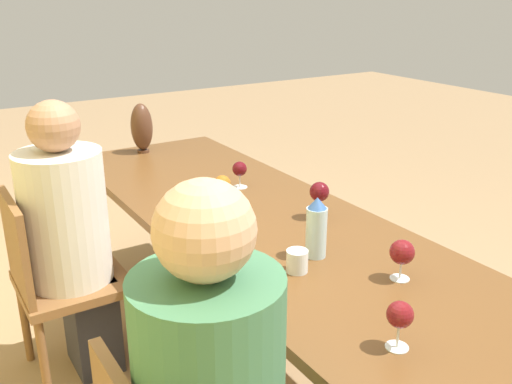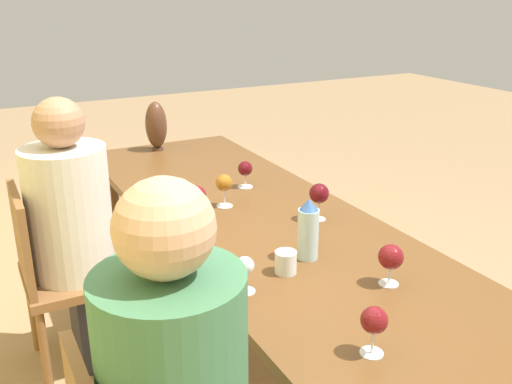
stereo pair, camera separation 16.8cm
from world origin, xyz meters
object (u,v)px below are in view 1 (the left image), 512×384
at_px(chair_far, 56,278).
at_px(person_far, 70,235).
at_px(wine_glass_1, 198,197).
at_px(wine_glass_4, 402,253).
at_px(water_tumbler, 297,261).
at_px(wine_glass_0, 261,268).
at_px(wine_glass_2, 319,192).
at_px(wine_glass_3, 222,185).
at_px(wine_glass_6, 240,170).
at_px(water_bottle, 316,228).
at_px(vase, 142,127).
at_px(wine_glass_5, 400,316).

bearing_deg(chair_far, person_far, -90.00).
height_order(wine_glass_1, wine_glass_4, wine_glass_1).
xyz_separation_m(water_tumbler, wine_glass_0, (-0.05, 0.18, 0.05)).
bearing_deg(wine_glass_2, wine_glass_0, 126.00).
bearing_deg(wine_glass_3, wine_glass_6, -46.68).
xyz_separation_m(wine_glass_3, wine_glass_6, (0.18, -0.19, -0.02)).
bearing_deg(water_tumbler, chair_far, 33.77).
relative_size(water_bottle, wine_glass_0, 1.84).
bearing_deg(wine_glass_2, wine_glass_4, 170.00).
relative_size(wine_glass_3, wine_glass_4, 1.05).
bearing_deg(water_tumbler, wine_glass_1, 9.02).
bearing_deg(chair_far, wine_glass_0, -155.89).
height_order(wine_glass_3, wine_glass_4, wine_glass_3).
bearing_deg(chair_far, water_tumbler, -146.23).
bearing_deg(water_tumbler, vase, -3.61).
bearing_deg(water_bottle, wine_glass_1, 23.06).
bearing_deg(wine_glass_1, wine_glass_2, -116.87).
distance_m(wine_glass_2, wine_glass_6, 0.50).
xyz_separation_m(wine_glass_6, person_far, (0.07, 0.78, -0.17)).
bearing_deg(wine_glass_5, wine_glass_2, -24.73).
height_order(water_bottle, vase, vase).
distance_m(vase, wine_glass_0, 1.71).
distance_m(wine_glass_3, wine_glass_6, 0.26).
relative_size(chair_far, person_far, 0.70).
xyz_separation_m(water_bottle, wine_glass_1, (0.50, 0.21, -0.00)).
bearing_deg(wine_glass_0, wine_glass_6, -26.74).
bearing_deg(person_far, wine_glass_1, -128.29).
bearing_deg(wine_glass_6, wine_glass_0, 153.26).
relative_size(wine_glass_1, wine_glass_2, 0.96).
xyz_separation_m(vase, wine_glass_3, (-0.99, 0.03, -0.04)).
xyz_separation_m(water_bottle, vase, (1.58, 0.02, 0.04)).
height_order(wine_glass_1, wine_glass_3, wine_glass_1).
bearing_deg(chair_far, wine_glass_1, -123.71).
relative_size(vase, chair_far, 0.33).
xyz_separation_m(water_bottle, wine_glass_0, (-0.11, 0.30, -0.02)).
distance_m(wine_glass_2, person_far, 1.05).
bearing_deg(wine_glass_5, water_bottle, -15.39).
height_order(wine_glass_0, wine_glass_2, wine_glass_2).
relative_size(water_bottle, person_far, 0.18).
xyz_separation_m(wine_glass_5, person_far, (1.38, 0.49, -0.18)).
distance_m(wine_glass_0, wine_glass_2, 0.65).
height_order(wine_glass_1, wine_glass_5, wine_glass_1).
relative_size(water_tumbler, wine_glass_2, 0.50).
bearing_deg(chair_far, wine_glass_2, -120.67).
height_order(water_bottle, chair_far, water_bottle).
distance_m(wine_glass_0, wine_glass_3, 0.74).
relative_size(wine_glass_3, wine_glass_5, 1.06).
height_order(water_bottle, wine_glass_6, water_bottle).
distance_m(water_bottle, wine_glass_5, 0.57).
xyz_separation_m(wine_glass_1, chair_far, (0.34, 0.51, -0.37)).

